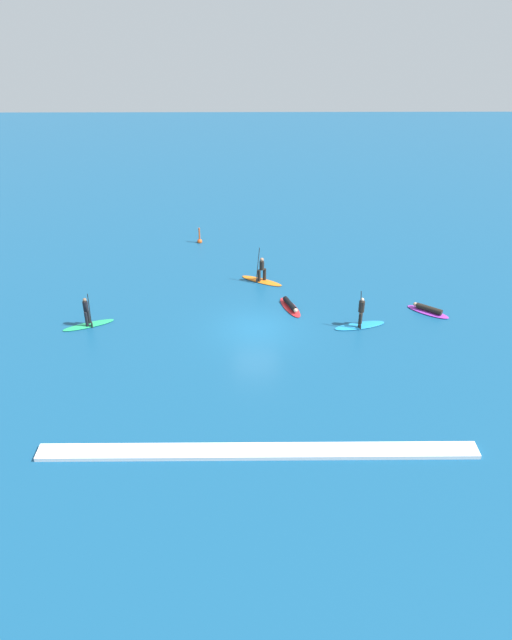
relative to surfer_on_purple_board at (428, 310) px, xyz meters
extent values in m
plane|color=navy|center=(-10.03, -1.66, -0.15)|extent=(120.00, 120.00, 0.00)
ellipsoid|color=purple|center=(0.00, 0.00, -0.10)|extent=(2.47, 2.14, 0.10)
cylinder|color=black|center=(0.04, -0.03, 0.11)|extent=(1.40, 1.18, 0.33)
sphere|color=tan|center=(-0.65, 0.50, 0.13)|extent=(0.32, 0.32, 0.23)
ellipsoid|color=orange|center=(-9.61, 4.17, -0.11)|extent=(2.82, 2.03, 0.08)
cylinder|color=black|center=(-9.44, 4.27, 0.31)|extent=(0.29, 0.29, 0.76)
cylinder|color=black|center=(-9.79, 4.07, 0.31)|extent=(0.29, 0.29, 0.76)
cylinder|color=black|center=(-9.61, 4.17, 0.96)|extent=(0.41, 0.41, 0.56)
sphere|color=#A37556|center=(-9.61, 4.17, 1.37)|extent=(0.34, 0.34, 0.25)
cylinder|color=black|center=(-9.87, 4.03, 1.05)|extent=(0.28, 0.44, 2.22)
cube|color=black|center=(-9.87, 4.03, -0.01)|extent=(0.15, 0.20, 0.32)
ellipsoid|color=red|center=(-7.99, 0.61, -0.11)|extent=(1.53, 2.67, 0.09)
cylinder|color=black|center=(-8.01, 0.66, 0.09)|extent=(0.78, 1.50, 0.31)
sphere|color=beige|center=(-7.73, -0.15, 0.11)|extent=(0.31, 0.31, 0.24)
ellipsoid|color=#1E8CD1|center=(-4.21, -1.53, -0.11)|extent=(3.07, 1.51, 0.08)
cylinder|color=black|center=(-4.15, -1.31, 0.35)|extent=(0.21, 0.21, 0.85)
cylinder|color=black|center=(-4.28, -1.74, 0.35)|extent=(0.21, 0.21, 0.85)
cylinder|color=black|center=(-4.21, -1.53, 1.10)|extent=(0.40, 0.40, 0.65)
sphere|color=beige|center=(-4.21, -1.53, 1.52)|extent=(0.25, 0.25, 0.20)
cylinder|color=black|center=(-4.29, -1.82, 1.02)|extent=(0.15, 0.43, 2.17)
cube|color=black|center=(-4.29, -1.82, -0.02)|extent=(0.11, 0.21, 0.32)
ellipsoid|color=#23B266|center=(-19.42, -1.35, -0.11)|extent=(2.85, 1.77, 0.08)
cylinder|color=black|center=(-19.44, -1.51, 0.36)|extent=(0.22, 0.22, 0.88)
cylinder|color=black|center=(-19.40, -1.18, 0.36)|extent=(0.22, 0.22, 0.88)
cylinder|color=black|center=(-19.42, -1.35, 1.09)|extent=(0.38, 0.38, 0.57)
sphere|color=brown|center=(-19.42, -1.35, 1.48)|extent=(0.28, 0.28, 0.21)
cylinder|color=black|center=(-19.18, -1.51, 0.97)|extent=(0.17, 0.29, 2.07)
cube|color=black|center=(-19.18, -1.51, -0.01)|extent=(0.14, 0.21, 0.32)
sphere|color=#E55119|center=(-14.05, 10.62, -0.06)|extent=(0.37, 0.37, 0.37)
cylinder|color=#E55119|center=(-14.05, 10.62, 0.41)|extent=(0.11, 0.11, 1.13)
cube|color=white|center=(-10.03, -11.78, -0.06)|extent=(18.13, 0.90, 0.18)
camera|label=1|loc=(-10.27, -30.59, 17.03)|focal=33.90mm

